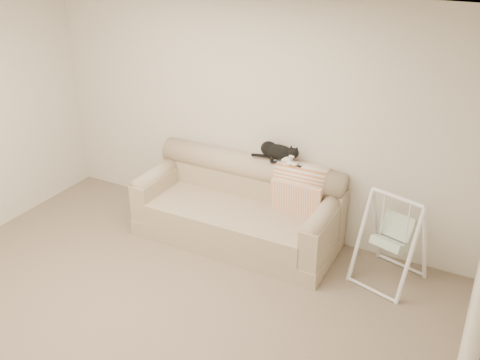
# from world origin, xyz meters

# --- Properties ---
(ground_plane) EXTENTS (5.00, 5.00, 0.00)m
(ground_plane) POSITION_xyz_m (0.00, 0.00, 0.00)
(ground_plane) COLOR #7A6958
(ground_plane) RESTS_ON ground
(room_shell) EXTENTS (5.04, 4.04, 2.60)m
(room_shell) POSITION_xyz_m (0.00, 0.00, 1.53)
(room_shell) COLOR beige
(room_shell) RESTS_ON ground
(sofa) EXTENTS (2.20, 0.93, 0.90)m
(sofa) POSITION_xyz_m (0.06, 1.62, 0.35)
(sofa) COLOR tan
(sofa) RESTS_ON ground
(remote_a) EXTENTS (0.17, 0.15, 0.03)m
(remote_a) POSITION_xyz_m (0.41, 1.85, 0.91)
(remote_a) COLOR black
(remote_a) RESTS_ON sofa
(remote_b) EXTENTS (0.18, 0.11, 0.02)m
(remote_b) POSITION_xyz_m (0.60, 1.85, 0.91)
(remote_b) COLOR black
(remote_b) RESTS_ON sofa
(tuxedo_cat) EXTENTS (0.54, 0.23, 0.21)m
(tuxedo_cat) POSITION_xyz_m (0.40, 1.87, 1.00)
(tuxedo_cat) COLOR black
(tuxedo_cat) RESTS_ON sofa
(throw_blanket) EXTENTS (0.55, 0.38, 0.58)m
(throw_blanket) POSITION_xyz_m (0.68, 1.84, 0.72)
(throw_blanket) COLOR #DF7842
(throw_blanket) RESTS_ON sofa
(baby_swing) EXTENTS (0.71, 0.74, 0.93)m
(baby_swing) POSITION_xyz_m (1.72, 1.61, 0.46)
(baby_swing) COLOR white
(baby_swing) RESTS_ON ground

